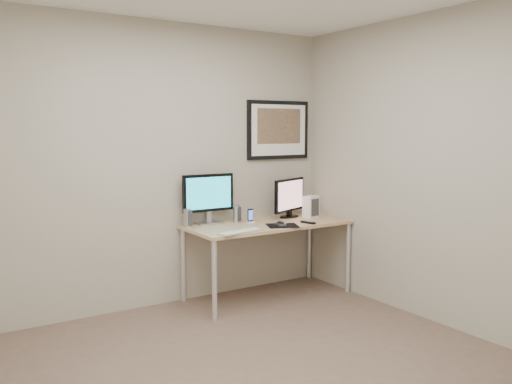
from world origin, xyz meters
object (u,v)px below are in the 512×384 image
phone_dock (250,216)px  keyboard (241,232)px  speaker_left (187,218)px  fan_unit (311,207)px  desk (268,229)px  speaker_right (236,214)px  monitor_large (208,196)px  monitor_tv (289,197)px  framed_art (278,130)px

phone_dock → keyboard: (-0.33, -0.37, -0.06)m
speaker_left → keyboard: size_ratio=0.39×
phone_dock → fan_unit: (0.68, -0.07, 0.04)m
desk → speaker_right: 0.34m
speaker_left → speaker_right: speaker_left is taller
monitor_large → speaker_right: monitor_large is taller
monitor_tv → keyboard: monitor_tv is taller
framed_art → keyboard: size_ratio=1.71×
framed_art → fan_unit: framed_art is taller
framed_art → monitor_large: (-0.86, -0.08, -0.63)m
desk → keyboard: (-0.48, -0.28, 0.07)m
framed_art → monitor_large: 1.07m
monitor_large → speaker_right: 0.33m
framed_art → speaker_right: size_ratio=4.52×
monitor_large → speaker_right: size_ratio=3.17×
speaker_left → fan_unit: bearing=-32.2°
speaker_right → speaker_left: bearing=151.8°
fan_unit → speaker_left: bearing=159.3°
speaker_right → keyboard: 0.53m
desk → monitor_large: (-0.51, 0.25, 0.33)m
keyboard → fan_unit: fan_unit is taller
monitor_large → monitor_tv: bearing=-7.0°
speaker_left → phone_dock: bearing=-35.1°
speaker_left → phone_dock: (0.61, -0.13, -0.02)m
speaker_left → speaker_right: bearing=-26.6°
monitor_large → phone_dock: size_ratio=3.81×
monitor_large → speaker_left: monitor_large is taller
phone_dock → monitor_tv: bearing=-0.2°
speaker_right → fan_unit: size_ratio=0.74×
desk → framed_art: size_ratio=2.13×
framed_art → phone_dock: framed_art is taller
monitor_large → phone_dock: bearing=-23.7°
framed_art → keyboard: 1.36m
desk → framed_art: bearing=43.5°
monitor_large → monitor_tv: monitor_large is taller
monitor_large → speaker_right: bearing=-13.6°
monitor_tv → keyboard: (-0.83, -0.42, -0.21)m
desk → framed_art: 1.07m
phone_dock → fan_unit: fan_unit is taller
framed_art → phone_dock: bearing=-153.8°
keyboard → speaker_left: bearing=108.8°
speaker_left → phone_dock: 0.62m
monitor_tv → speaker_left: bearing=153.8°
keyboard → desk: bearing=20.0°
desk → fan_unit: bearing=1.3°
desk → fan_unit: fan_unit is taller
monitor_tv → fan_unit: monitor_tv is taller
monitor_large → phone_dock: monitor_large is taller
monitor_large → monitor_tv: (0.87, -0.12, -0.05)m
desk → phone_dock: 0.22m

